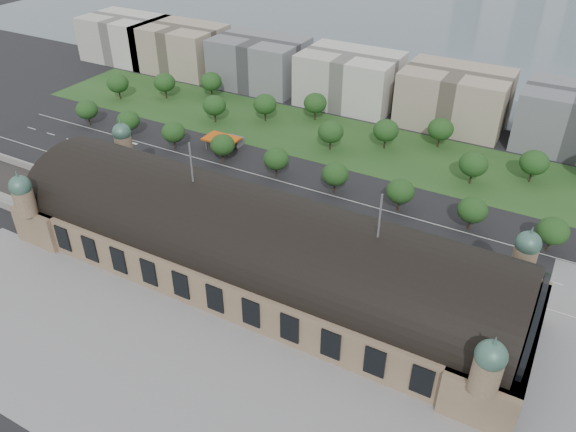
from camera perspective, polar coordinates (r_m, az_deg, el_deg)
The scene contains 47 objects.
ground at distance 163.89m, azimuth -3.19°, elevation -5.96°, with size 900.00×900.00×0.00m, color black.
station at distance 157.58m, azimuth -3.30°, elevation -3.07°, with size 150.00×48.40×44.30m.
plaza_south at distance 134.75m, azimuth -9.71°, elevation -17.65°, with size 190.00×48.00×0.12m, color gray.
road_slab at distance 198.88m, azimuth -2.35°, elevation 1.90°, with size 260.00×26.00×0.10m, color black.
grass_belt at distance 239.96m, azimuth 5.52°, elevation 7.60°, with size 300.00×45.00×0.10m, color #244C1E.
petrol_station at distance 234.03m, azimuth -6.08°, elevation 7.67°, with size 14.00×13.00×5.05m.
lake at distance 423.10m, azimuth 19.59°, elevation 17.38°, with size 700.00×320.00×0.08m, color slate.
office_0 at distance 350.61m, azimuth -16.15°, elevation 16.97°, with size 45.00×32.00×24.00m, color silver.
office_1 at distance 324.63m, azimuth -10.79°, elevation 16.41°, with size 45.00×32.00×24.00m, color tan.
office_2 at distance 296.58m, azimuth -2.92°, elevation 15.32°, with size 45.00×32.00×24.00m, color gray.
office_3 at distance 274.83m, azimuth 6.27°, elevation 13.68°, with size 45.00×32.00×24.00m, color silver.
office_4 at distance 260.97m, azimuth 16.56°, elevation 11.42°, with size 45.00×32.00×24.00m, color tan.
tree_row_0 at distance 265.47m, azimuth -19.76°, elevation 10.13°, with size 9.60×9.60×11.52m.
tree_row_1 at distance 248.93m, azimuth -15.91°, elevation 9.32°, with size 9.60×9.60×11.52m.
tree_row_2 at distance 233.68m, azimuth -11.56°, elevation 8.34°, with size 9.60×9.60×11.52m.
tree_row_3 at distance 220.01m, azimuth -6.67°, elevation 7.18°, with size 9.60×9.60×11.52m.
tree_row_4 at distance 208.21m, azimuth -1.21°, elevation 5.82°, with size 9.60×9.60×11.52m.
tree_row_5 at distance 198.62m, azimuth 4.81°, elevation 4.24°, with size 9.60×9.60×11.52m.
tree_row_6 at distance 191.57m, azimuth 11.33°, elevation 2.48°, with size 9.60×9.60×11.52m.
tree_row_7 at distance 187.36m, azimuth 18.23°, elevation 0.58°, with size 9.60×9.60×11.52m.
tree_row_8 at distance 186.17m, azimuth 25.32°, elevation -1.39°, with size 9.60×9.60×11.52m.
tree_belt_0 at distance 291.03m, azimuth -16.91°, elevation 12.77°, with size 10.40×10.40×12.48m.
tree_belt_1 at distance 286.66m, azimuth -12.43°, elevation 13.11°, with size 10.40×10.40×12.48m.
tree_belt_2 at distance 284.01m, azimuth -7.84°, elevation 13.38°, with size 10.40×10.40×12.48m.
tree_belt_3 at distance 255.40m, azimuth -7.49°, elevation 11.09°, with size 10.40×10.40×12.48m.
tree_belt_4 at distance 254.70m, azimuth -2.35°, elevation 11.28°, with size 10.40×10.40×12.48m.
tree_belt_5 at distance 255.97m, azimuth 2.78°, elevation 11.39°, with size 10.40×10.40×12.48m.
tree_belt_6 at distance 228.60m, azimuth 4.36°, elevation 8.53°, with size 10.40×10.40×12.48m.
tree_belt_7 at distance 232.52m, azimuth 9.92°, elevation 8.56°, with size 10.40×10.40×12.48m.
tree_belt_8 at distance 238.51m, azimuth 15.25°, elevation 8.52°, with size 10.40×10.40×12.48m.
tree_belt_9 at distance 213.98m, azimuth 18.33°, elevation 5.02°, with size 10.40×10.40×12.48m.
tree_belt_10 at distance 223.07m, azimuth 23.74°, elevation 5.00°, with size 10.40×10.40×12.48m.
traffic_car_0 at distance 246.82m, azimuth -21.96°, elevation 6.19°, with size 1.75×4.34×1.48m, color white.
traffic_car_1 at distance 239.17m, azimuth -16.74°, elevation 6.41°, with size 1.72×4.92×1.62m, color gray.
traffic_car_2 at distance 221.83m, azimuth -14.39°, elevation 4.60°, with size 2.58×5.59×1.55m, color black.
traffic_car_4 at distance 192.76m, azimuth 1.38°, elevation 1.06°, with size 1.69×4.21×1.43m, color #211C4E.
traffic_car_5 at distance 181.40m, azimuth 12.79°, elevation -2.18°, with size 1.51×4.34×1.43m, color #4E5055.
parked_car_0 at distance 211.35m, azimuth -15.14°, elevation 2.93°, with size 1.40×4.03×1.33m, color black.
parked_car_1 at distance 202.11m, azimuth -11.96°, elevation 1.91°, with size 2.19×4.74×1.32m, color maroon.
parked_car_2 at distance 214.21m, azimuth -16.06°, elevation 3.25°, with size 2.32×5.70×1.65m, color #1A163F.
parked_car_3 at distance 206.60m, azimuth -13.58°, elevation 2.44°, with size 1.66×4.12×1.40m, color #525359.
parked_car_4 at distance 194.33m, azimuth -8.81°, elevation 0.90°, with size 1.40×4.03×1.33m, color silver.
parked_car_5 at distance 204.61m, azimuth -12.38°, elevation 2.29°, with size 2.37×5.13×1.43m, color #989AA0.
parked_car_6 at distance 199.00m, azimuth -9.01°, elevation 1.74°, with size 2.02×4.96×1.44m, color black.
bus_west at distance 184.10m, azimuth 2.95°, elevation -0.38°, with size 2.64×11.27×3.14m, color red.
bus_mid at distance 179.27m, azimuth 7.11°, elevation -1.56°, with size 3.10×13.24×3.69m, color silver.
bus_east at distance 175.05m, azimuth 12.40°, elevation -3.12°, with size 3.12×13.34×3.72m, color beige.
Camera 1 is at (69.27, -106.29, 103.75)m, focal length 35.00 mm.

